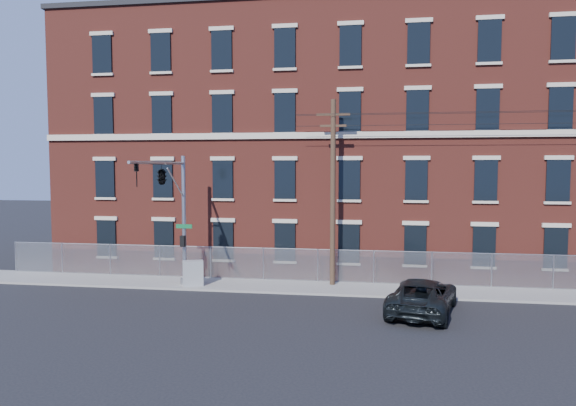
# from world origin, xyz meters

# --- Properties ---
(ground) EXTENTS (140.00, 140.00, 0.00)m
(ground) POSITION_xyz_m (0.00, 0.00, 0.00)
(ground) COLOR black
(ground) RESTS_ON ground
(sidewalk) EXTENTS (65.00, 3.00, 0.12)m
(sidewalk) POSITION_xyz_m (12.00, 5.00, 0.06)
(sidewalk) COLOR gray
(sidewalk) RESTS_ON ground
(mill_building) EXTENTS (55.30, 14.32, 16.30)m
(mill_building) POSITION_xyz_m (12.00, 13.93, 8.15)
(mill_building) COLOR maroon
(mill_building) RESTS_ON ground
(chain_link_fence) EXTENTS (59.06, 0.06, 1.85)m
(chain_link_fence) POSITION_xyz_m (12.00, 6.30, 1.06)
(chain_link_fence) COLOR #A5A8AD
(chain_link_fence) RESTS_ON ground
(traffic_signal_mast) EXTENTS (0.90, 6.75, 7.00)m
(traffic_signal_mast) POSITION_xyz_m (-6.00, 2.18, 5.39)
(traffic_signal_mast) COLOR #9EA0A5
(traffic_signal_mast) RESTS_ON ground
(utility_pole_near) EXTENTS (1.80, 0.28, 10.00)m
(utility_pole_near) POSITION_xyz_m (2.00, 5.60, 5.34)
(utility_pole_near) COLOR #402D20
(utility_pole_near) RESTS_ON ground
(pickup_truck) EXTENTS (3.85, 6.03, 1.55)m
(pickup_truck) POSITION_xyz_m (6.33, 1.12, 0.77)
(pickup_truck) COLOR black
(pickup_truck) RESTS_ON ground
(utility_cabinet) EXTENTS (1.21, 0.90, 1.36)m
(utility_cabinet) POSITION_xyz_m (-5.43, 4.20, 0.80)
(utility_cabinet) COLOR #929598
(utility_cabinet) RESTS_ON sidewalk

